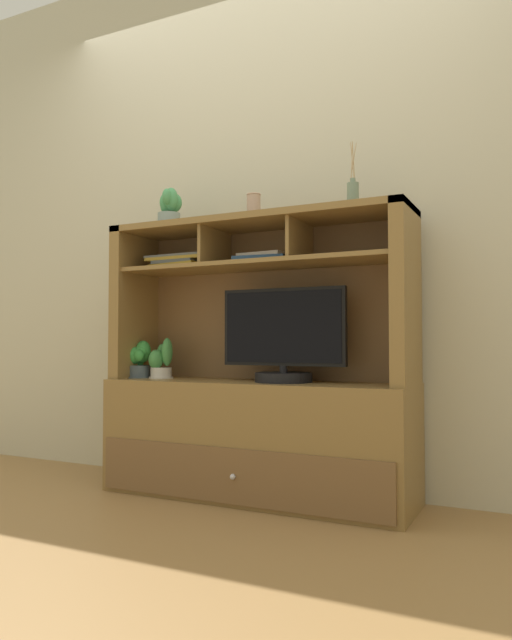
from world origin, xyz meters
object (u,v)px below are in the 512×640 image
media_console (257,408)px  potted_fern (139,359)px  magazine_stack_left (264,259)px  potted_succulent (170,209)px  diffuser_bottle (353,195)px  tv_monitor (283,342)px  potted_orchid (161,362)px  magazine_stack_centre (183,263)px  ceramic_vase (254,206)px

media_console → potted_fern: media_console is taller
magazine_stack_left → potted_succulent: (-0.48, -0.08, 0.27)m
potted_fern → diffuser_bottle: bearing=0.9°
media_console → potted_succulent: size_ratio=7.50×
tv_monitor → potted_orchid: size_ratio=2.93×
media_console → magazine_stack_left: 0.69m
potted_fern → magazine_stack_left: (0.66, 0.07, 0.47)m
diffuser_bottle → potted_succulent: 0.93m
magazine_stack_centre → diffuser_bottle: (0.89, -0.05, 0.23)m
magazine_stack_left → potted_succulent: 0.55m
potted_succulent → diffuser_bottle: bearing=1.2°
ceramic_vase → potted_succulent: bearing=-179.9°
potted_orchid → tv_monitor: bearing=0.6°
tv_monitor → magazine_stack_left: magazine_stack_left is taller
tv_monitor → ceramic_vase: (-0.14, -0.01, 0.62)m
media_console → ceramic_vase: 0.93m
magazine_stack_centre → diffuser_bottle: size_ratio=1.23×
potted_orchid → diffuser_bottle: bearing=0.6°
potted_fern → ceramic_vase: (0.64, -0.00, 0.71)m
magazine_stack_centre → ceramic_vase: bearing=-8.5°
media_console → potted_orchid: bearing=-177.4°
potted_orchid → potted_fern: bearing=-177.2°
diffuser_bottle → tv_monitor: bearing=-179.2°
magazine_stack_left → tv_monitor: bearing=-25.9°
tv_monitor → potted_fern: size_ratio=3.14×
media_console → ceramic_vase: bearing=-90.0°
magazine_stack_centre → media_console: bearing=-4.4°
magazine_stack_left → diffuser_bottle: diffuser_bottle is taller
tv_monitor → diffuser_bottle: size_ratio=2.04×
potted_fern → magazine_stack_left: magazine_stack_left is taller
media_console → potted_orchid: media_console is taller
media_console → magazine_stack_left: media_console is taller
potted_orchid → potted_fern: (-0.13, -0.01, 0.01)m
magazine_stack_centre → potted_succulent: size_ratio=1.86×
potted_fern → ceramic_vase: size_ratio=1.64×
potted_orchid → potted_succulent: 0.76m
media_console → potted_succulent: 1.07m
media_console → tv_monitor: media_console is taller
potted_succulent → ceramic_vase: bearing=0.1°
tv_monitor → ceramic_vase: bearing=-174.5°
potted_orchid → magazine_stack_left: bearing=7.3°
ceramic_vase → magazine_stack_centre: bearing=171.5°
tv_monitor → ceramic_vase: size_ratio=5.16×
tv_monitor → diffuser_bottle: 0.71m
potted_fern → diffuser_bottle: 1.32m
ceramic_vase → potted_fern: bearing=179.9°
diffuser_bottle → ceramic_vase: diffuser_bottle is taller
media_console → tv_monitor: bearing=-6.7°
potted_fern → diffuser_bottle: (1.11, 0.02, 0.71)m
potted_orchid → potted_succulent: bearing=-8.9°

